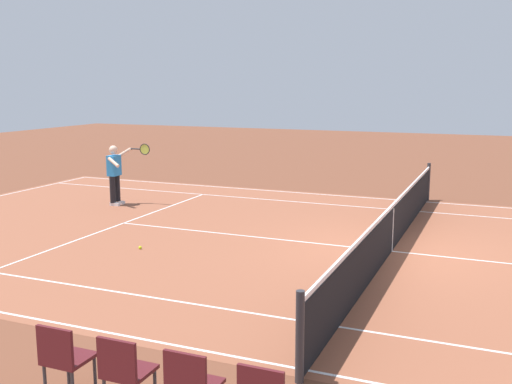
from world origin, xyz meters
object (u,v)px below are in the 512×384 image
Objects in this scene: spectator_chair_1 at (191,384)px; spectator_chair_3 at (64,356)px; tennis_player_near at (116,172)px; spectator_chair_2 at (124,369)px; tennis_net at (392,227)px; tennis_ball at (140,248)px.

spectator_chair_3 is (1.51, 0.00, 0.00)m from spectator_chair_1.
tennis_player_near reaches higher than spectator_chair_2.
spectator_chair_2 is at bearing 0.00° from spectator_chair_1.
tennis_player_near is 1.93× the size of spectator_chair_1.
tennis_player_near is (7.88, -1.81, 0.44)m from tennis_net.
tennis_net reaches higher than spectator_chair_3.
tennis_net is at bearing 167.09° from tennis_player_near.
spectator_chair_1 is 1.51m from spectator_chair_3.
tennis_player_near is at bearing -12.91° from tennis_net.
spectator_chair_1 is at bearing 180.00° from spectator_chair_3.
tennis_net is 6.89× the size of tennis_player_near.
tennis_net is at bearing -94.99° from spectator_chair_1.
spectator_chair_2 is at bearing 122.13° from tennis_ball.
tennis_player_near is 1.93× the size of spectator_chair_2.
spectator_chair_2 is 1.00× the size of spectator_chair_3.
tennis_net is 13.30× the size of spectator_chair_2.
spectator_chair_1 reaches higher than tennis_ball.
spectator_chair_2 is at bearing 125.95° from tennis_player_near.
spectator_chair_3 is at bearing 0.00° from spectator_chair_1.
spectator_chair_2 is (0.75, 0.00, 0.00)m from spectator_chair_1.
tennis_ball is 0.08× the size of spectator_chair_3.
tennis_ball is 6.34m from spectator_chair_2.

